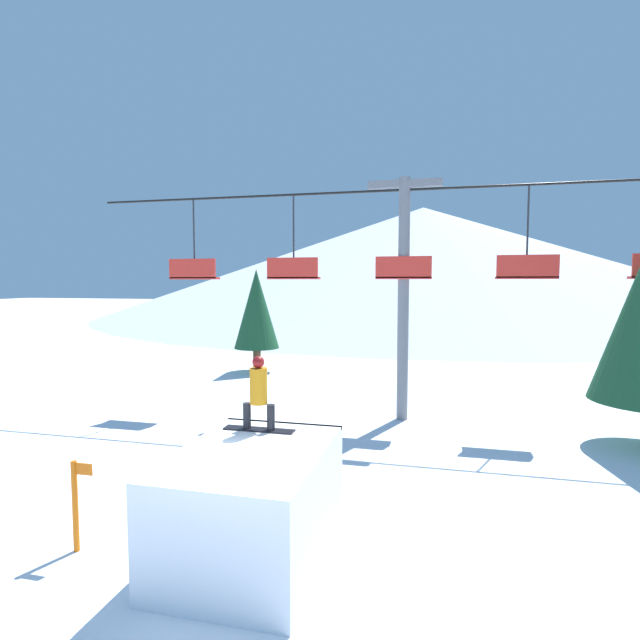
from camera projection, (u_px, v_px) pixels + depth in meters
ground_plane at (237, 593)px, 7.38m from camera, size 220.00×220.00×0.00m
mountain_ridge at (423, 261)px, 70.96m from camera, size 87.31×87.31×15.03m
snow_ramp at (253, 503)px, 8.30m from camera, size 2.36×3.40×1.82m
snowboarder at (259, 393)px, 9.25m from camera, size 1.35×0.33×1.40m
chairlift at (404, 274)px, 16.27m from camera, size 22.10×0.44×7.95m
pine_tree_far at (256, 309)px, 25.27m from camera, size 2.28×2.28×5.23m
trail_marker at (76, 503)px, 8.45m from camera, size 0.41×0.10×1.57m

